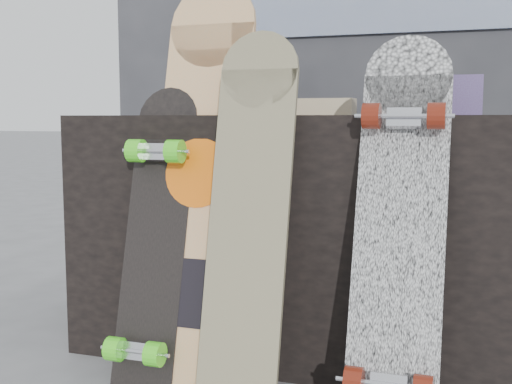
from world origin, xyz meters
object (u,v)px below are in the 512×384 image
(vendor_table, at_px, (321,235))
(longboard_cascadia, at_px, (400,220))
(skateboard_dark, at_px, (155,231))
(longboard_celtic, at_px, (250,204))
(longboard_geisha, at_px, (200,167))

(vendor_table, height_order, longboard_cascadia, longboard_cascadia)
(skateboard_dark, bearing_deg, longboard_celtic, -5.64)
(vendor_table, relative_size, longboard_geisha, 1.31)
(longboard_celtic, bearing_deg, skateboard_dark, 174.36)
(longboard_geisha, relative_size, longboard_cascadia, 1.19)
(longboard_celtic, distance_m, skateboard_dark, 0.33)
(longboard_celtic, bearing_deg, vendor_table, 75.22)
(skateboard_dark, bearing_deg, longboard_cascadia, -0.72)
(skateboard_dark, bearing_deg, longboard_geisha, 30.61)
(longboard_cascadia, bearing_deg, vendor_table, 127.60)
(vendor_table, distance_m, skateboard_dark, 0.57)
(longboard_celtic, distance_m, longboard_cascadia, 0.41)
(longboard_geisha, bearing_deg, longboard_celtic, -27.47)
(vendor_table, relative_size, skateboard_dark, 1.80)
(longboard_celtic, height_order, skateboard_dark, longboard_celtic)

